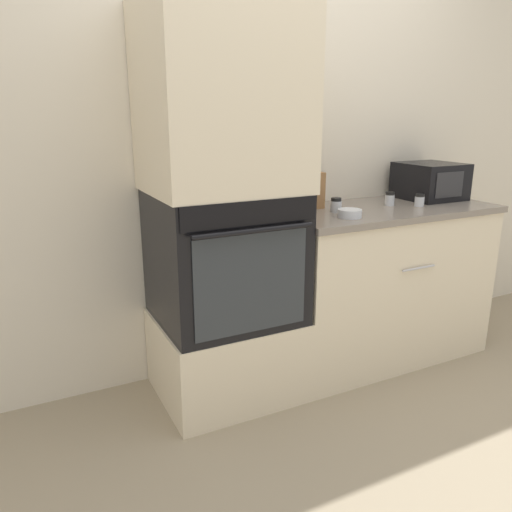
{
  "coord_description": "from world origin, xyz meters",
  "views": [
    {
      "loc": [
        -1.27,
        -1.87,
        1.42
      ],
      "look_at": [
        -0.22,
        0.21,
        0.75
      ],
      "focal_mm": 35.0,
      "sensor_mm": 36.0,
      "label": 1
    }
  ],
  "objects_px": {
    "wall_oven": "(225,256)",
    "condiment_jar_far": "(336,205)",
    "condiment_jar_mid": "(297,210)",
    "microwave": "(430,181)",
    "condiment_jar_near": "(390,199)",
    "condiment_jar_back": "(419,200)",
    "knife_block": "(310,190)",
    "bowl": "(350,213)"
  },
  "relations": [
    {
      "from": "wall_oven",
      "to": "bowl",
      "type": "distance_m",
      "value": 0.67
    },
    {
      "from": "wall_oven",
      "to": "condiment_jar_back",
      "type": "xyz_separation_m",
      "value": [
        1.17,
        -0.08,
        0.2
      ]
    },
    {
      "from": "knife_block",
      "to": "condiment_jar_mid",
      "type": "bearing_deg",
      "value": -137.52
    },
    {
      "from": "wall_oven",
      "to": "condiment_jar_far",
      "type": "distance_m",
      "value": 0.67
    },
    {
      "from": "condiment_jar_near",
      "to": "condiment_jar_far",
      "type": "relative_size",
      "value": 1.0
    },
    {
      "from": "condiment_jar_mid",
      "to": "condiment_jar_far",
      "type": "height_order",
      "value": "condiment_jar_far"
    },
    {
      "from": "condiment_jar_mid",
      "to": "condiment_jar_back",
      "type": "height_order",
      "value": "same"
    },
    {
      "from": "wall_oven",
      "to": "microwave",
      "type": "relative_size",
      "value": 1.92
    },
    {
      "from": "wall_oven",
      "to": "knife_block",
      "type": "distance_m",
      "value": 0.66
    },
    {
      "from": "condiment_jar_mid",
      "to": "microwave",
      "type": "bearing_deg",
      "value": 5.58
    },
    {
      "from": "microwave",
      "to": "condiment_jar_far",
      "type": "distance_m",
      "value": 0.78
    },
    {
      "from": "wall_oven",
      "to": "condiment_jar_far",
      "type": "relative_size",
      "value": 8.59
    },
    {
      "from": "microwave",
      "to": "condiment_jar_mid",
      "type": "distance_m",
      "value": 1.02
    },
    {
      "from": "condiment_jar_back",
      "to": "condiment_jar_near",
      "type": "bearing_deg",
      "value": 143.58
    },
    {
      "from": "microwave",
      "to": "condiment_jar_mid",
      "type": "relative_size",
      "value": 4.89
    },
    {
      "from": "bowl",
      "to": "condiment_jar_far",
      "type": "bearing_deg",
      "value": 82.85
    },
    {
      "from": "microwave",
      "to": "condiment_jar_near",
      "type": "distance_m",
      "value": 0.39
    },
    {
      "from": "condiment_jar_mid",
      "to": "condiment_jar_far",
      "type": "relative_size",
      "value": 0.92
    },
    {
      "from": "wall_oven",
      "to": "microwave",
      "type": "bearing_deg",
      "value": 3.52
    },
    {
      "from": "knife_block",
      "to": "condiment_jar_back",
      "type": "relative_size",
      "value": 3.46
    },
    {
      "from": "microwave",
      "to": "condiment_jar_mid",
      "type": "height_order",
      "value": "microwave"
    },
    {
      "from": "microwave",
      "to": "knife_block",
      "type": "distance_m",
      "value": 0.83
    },
    {
      "from": "wall_oven",
      "to": "knife_block",
      "type": "xyz_separation_m",
      "value": [
        0.59,
        0.16,
        0.26
      ]
    },
    {
      "from": "wall_oven",
      "to": "condiment_jar_mid",
      "type": "relative_size",
      "value": 9.38
    },
    {
      "from": "condiment_jar_near",
      "to": "bowl",
      "type": "bearing_deg",
      "value": -157.25
    },
    {
      "from": "condiment_jar_near",
      "to": "condiment_jar_back",
      "type": "relative_size",
      "value": 1.1
    },
    {
      "from": "condiment_jar_near",
      "to": "condiment_jar_mid",
      "type": "distance_m",
      "value": 0.64
    },
    {
      "from": "wall_oven",
      "to": "condiment_jar_far",
      "type": "xyz_separation_m",
      "value": [
        0.64,
        -0.01,
        0.2
      ]
    },
    {
      "from": "bowl",
      "to": "condiment_jar_mid",
      "type": "distance_m",
      "value": 0.27
    },
    {
      "from": "condiment_jar_near",
      "to": "condiment_jar_back",
      "type": "bearing_deg",
      "value": -36.42
    },
    {
      "from": "wall_oven",
      "to": "condiment_jar_far",
      "type": "bearing_deg",
      "value": -1.08
    },
    {
      "from": "bowl",
      "to": "condiment_jar_back",
      "type": "bearing_deg",
      "value": 7.88
    },
    {
      "from": "microwave",
      "to": "bowl",
      "type": "distance_m",
      "value": 0.83
    },
    {
      "from": "condiment_jar_near",
      "to": "condiment_jar_back",
      "type": "xyz_separation_m",
      "value": [
        0.13,
        -0.1,
        -0.0
      ]
    },
    {
      "from": "knife_block",
      "to": "condiment_jar_back",
      "type": "bearing_deg",
      "value": -22.51
    },
    {
      "from": "condiment_jar_back",
      "to": "condiment_jar_mid",
      "type": "bearing_deg",
      "value": 174.87
    },
    {
      "from": "knife_block",
      "to": "bowl",
      "type": "bearing_deg",
      "value": -83.18
    },
    {
      "from": "wall_oven",
      "to": "condiment_jar_back",
      "type": "height_order",
      "value": "wall_oven"
    },
    {
      "from": "knife_block",
      "to": "condiment_jar_back",
      "type": "height_order",
      "value": "knife_block"
    },
    {
      "from": "microwave",
      "to": "condiment_jar_far",
      "type": "height_order",
      "value": "microwave"
    },
    {
      "from": "wall_oven",
      "to": "condiment_jar_near",
      "type": "relative_size",
      "value": 8.61
    },
    {
      "from": "bowl",
      "to": "condiment_jar_near",
      "type": "height_order",
      "value": "condiment_jar_near"
    }
  ]
}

